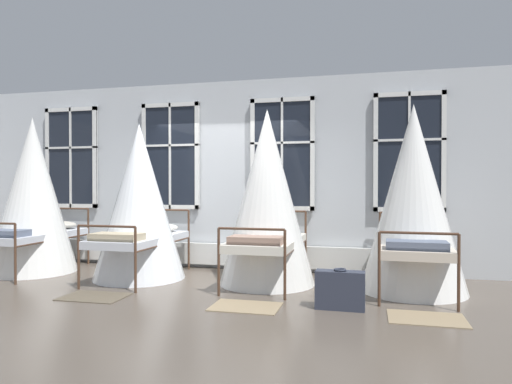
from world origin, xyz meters
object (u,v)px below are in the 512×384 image
Objects in this scene: cot_first at (33,197)px; cot_third at (267,199)px; cot_second at (139,203)px; suitcase_dark at (340,290)px; cot_fourth at (413,200)px.

cot_third is at bearing -89.86° from cot_first.
suitcase_dark is at bearing -108.27° from cot_second.
cot_third is at bearing 90.47° from cot_fourth.
cot_fourth is (5.95, 0.01, -0.01)m from cot_first.
cot_first is 4.51× the size of suitcase_dark.
suitcase_dark is at bearing -102.99° from cot_first.
cot_first is 3.94m from cot_third.
cot_third is 1.01× the size of cot_fourth.
cot_first is 1.00× the size of cot_third.
cot_third reaches higher than cot_fourth.
suitcase_dark is at bearing -135.66° from cot_third.
cot_second is 4.00m from cot_fourth.
cot_second is 4.21× the size of suitcase_dark.
cot_second is at bearing 162.09° from suitcase_dark.
cot_first is 1.01× the size of cot_fourth.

